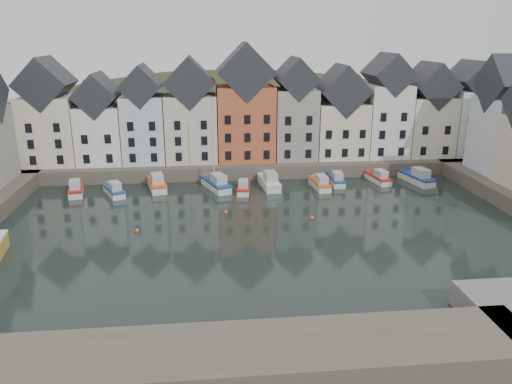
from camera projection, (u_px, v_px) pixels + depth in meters
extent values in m
plane|color=black|center=(267.00, 238.00, 53.36)|extent=(260.00, 260.00, 0.00)
cube|color=#4F4A3D|center=(244.00, 161.00, 81.51)|extent=(90.00, 16.00, 2.00)
cube|color=#4F4A3D|center=(152.00, 365.00, 31.21)|extent=(50.00, 6.00, 2.00)
ellipsoid|color=#222F17|center=(235.00, 215.00, 111.90)|extent=(153.60, 70.40, 64.00)
sphere|color=black|center=(164.00, 99.00, 97.66)|extent=(5.77, 5.77, 5.77)
sphere|color=black|center=(344.00, 94.00, 110.96)|extent=(5.27, 5.27, 5.27)
sphere|color=black|center=(384.00, 98.00, 105.51)|extent=(5.07, 5.07, 5.07)
sphere|color=black|center=(302.00, 99.00, 104.74)|extent=(5.01, 5.01, 5.01)
sphere|color=black|center=(49.00, 107.00, 101.34)|extent=(3.94, 3.94, 3.94)
sphere|color=black|center=(360.00, 94.00, 110.85)|extent=(5.21, 5.21, 5.21)
sphere|color=black|center=(242.00, 95.00, 106.65)|extent=(5.45, 5.45, 5.45)
sphere|color=black|center=(423.00, 105.00, 100.73)|extent=(4.49, 4.49, 4.49)
cube|color=beige|center=(52.00, 130.00, 74.91)|extent=(7.67, 8.00, 10.07)
cube|color=black|center=(46.00, 83.00, 72.82)|extent=(7.67, 8.16, 7.67)
cube|color=white|center=(101.00, 134.00, 75.85)|extent=(6.56, 8.00, 8.61)
cube|color=black|center=(98.00, 94.00, 74.06)|extent=(6.56, 8.16, 6.56)
cube|color=silver|center=(145.00, 129.00, 76.28)|extent=(6.20, 8.00, 10.02)
cube|color=black|center=(142.00, 85.00, 74.30)|extent=(6.20, 8.16, 6.20)
cube|color=beige|center=(191.00, 127.00, 76.97)|extent=(7.70, 8.00, 10.08)
cube|color=black|center=(190.00, 82.00, 74.87)|extent=(7.70, 8.16, 7.70)
cube|color=#BE5A36|center=(245.00, 123.00, 77.61)|extent=(8.69, 8.00, 11.28)
cube|color=black|center=(245.00, 71.00, 75.26)|extent=(8.69, 8.16, 8.69)
cube|color=gray|center=(294.00, 123.00, 78.45)|extent=(6.43, 8.00, 10.78)
cube|color=black|center=(295.00, 78.00, 76.34)|extent=(6.43, 8.16, 6.43)
cube|color=beige|center=(339.00, 129.00, 79.50)|extent=(7.88, 8.00, 8.56)
cube|color=black|center=(341.00, 90.00, 77.62)|extent=(7.88, 8.16, 7.88)
cube|color=white|center=(384.00, 120.00, 79.82)|extent=(6.50, 8.00, 11.27)
cube|color=black|center=(388.00, 74.00, 77.63)|extent=(6.50, 8.16, 6.50)
cube|color=beige|center=(426.00, 125.00, 80.80)|extent=(7.23, 8.00, 9.32)
cube|color=black|center=(430.00, 85.00, 78.86)|extent=(7.23, 8.16, 7.23)
cube|color=white|center=(466.00, 122.00, 81.33)|extent=(6.18, 8.00, 10.32)
cube|color=black|center=(471.00, 80.00, 79.31)|extent=(6.18, 8.16, 6.18)
cube|color=silver|center=(506.00, 135.00, 70.16)|extent=(7.47, 8.00, 10.38)
sphere|color=#ED531B|center=(226.00, 212.00, 60.51)|extent=(0.50, 0.50, 0.50)
sphere|color=#ED531B|center=(312.00, 218.00, 58.65)|extent=(0.50, 0.50, 0.50)
sphere|color=#ED531B|center=(137.00, 231.00, 54.78)|extent=(0.50, 0.50, 0.50)
cube|color=silver|center=(76.00, 191.00, 68.08)|extent=(2.84, 6.06, 1.07)
cube|color=red|center=(76.00, 187.00, 67.91)|extent=(2.96, 6.19, 0.24)
cube|color=#A9AEB1|center=(75.00, 185.00, 66.93)|extent=(1.78, 2.55, 1.17)
cube|color=silver|center=(114.00, 192.00, 67.57)|extent=(3.75, 5.75, 1.02)
cube|color=navy|center=(114.00, 188.00, 67.40)|extent=(3.88, 5.89, 0.23)
cube|color=#A9AEB1|center=(115.00, 186.00, 66.54)|extent=(2.08, 2.55, 1.11)
cube|color=silver|center=(157.00, 186.00, 70.27)|extent=(3.31, 6.90, 1.22)
cube|color=#ED531B|center=(157.00, 181.00, 70.07)|extent=(3.45, 7.06, 0.28)
cube|color=#A9AEB1|center=(157.00, 179.00, 68.97)|extent=(2.06, 2.92, 1.33)
cube|color=silver|center=(216.00, 186.00, 70.02)|extent=(4.19, 6.91, 1.22)
cube|color=navy|center=(216.00, 182.00, 69.82)|extent=(4.34, 7.07, 0.28)
cube|color=#A9AEB1|center=(218.00, 179.00, 68.77)|extent=(2.38, 3.03, 1.33)
cylinder|color=silver|center=(213.00, 142.00, 68.70)|extent=(0.15, 0.15, 12.16)
cube|color=silver|center=(244.00, 189.00, 68.93)|extent=(2.18, 5.40, 0.96)
cube|color=red|center=(244.00, 186.00, 68.77)|extent=(2.28, 5.52, 0.22)
cube|color=#A9AEB1|center=(243.00, 184.00, 67.86)|extent=(1.46, 2.23, 1.05)
cube|color=silver|center=(269.00, 184.00, 71.02)|extent=(2.58, 6.91, 1.24)
cube|color=silver|center=(269.00, 180.00, 70.82)|extent=(2.70, 7.06, 0.28)
cube|color=#A9AEB1|center=(271.00, 177.00, 69.66)|extent=(1.80, 2.83, 1.35)
cube|color=silver|center=(320.00, 185.00, 70.66)|extent=(2.07, 5.83, 1.05)
cube|color=#ED531B|center=(320.00, 181.00, 70.48)|extent=(2.18, 5.95, 0.24)
cube|color=#A9AEB1|center=(322.00, 179.00, 69.50)|extent=(1.48, 2.37, 1.15)
cube|color=silver|center=(336.00, 181.00, 72.62)|extent=(1.89, 5.53, 1.00)
cube|color=navy|center=(336.00, 178.00, 72.45)|extent=(1.99, 5.64, 0.23)
cube|color=#A9AEB1|center=(337.00, 176.00, 71.51)|extent=(1.37, 2.24, 1.09)
cube|color=silver|center=(378.00, 180.00, 73.46)|extent=(2.47, 5.72, 1.01)
cube|color=red|center=(378.00, 176.00, 73.29)|extent=(2.57, 5.84, 0.23)
cube|color=#A9AEB1|center=(381.00, 174.00, 72.36)|extent=(1.61, 2.38, 1.11)
cube|color=silver|center=(416.00, 180.00, 73.13)|extent=(3.29, 6.87, 1.21)
cube|color=navy|center=(416.00, 176.00, 72.93)|extent=(3.43, 7.02, 0.28)
cube|color=#A9AEB1|center=(421.00, 173.00, 71.83)|extent=(2.05, 2.90, 1.32)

